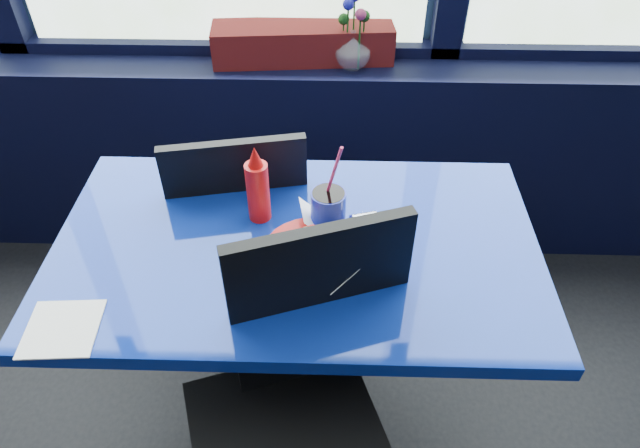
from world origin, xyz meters
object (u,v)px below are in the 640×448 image
Objects in this scene: chair_near_back at (256,224)px; planter_box at (303,43)px; near_table at (298,291)px; chair_near_front at (302,392)px; flower_vase at (353,45)px; food_basket at (324,247)px; ketchup_bottle at (258,188)px; soda_cup at (328,214)px.

chair_near_back is 1.43× the size of planter_box.
chair_near_front is (0.03, -0.29, -0.02)m from near_table.
chair_near_front is at bearing -84.98° from near_table.
chair_near_back is at bearing -120.02° from flower_vase.
food_basket is at bearing 60.78° from chair_near_front.
chair_near_front is 4.42× the size of ketchup_bottle.
chair_near_back is at bearing 103.48° from ketchup_bottle.
ketchup_bottle is (-0.17, 0.15, 0.06)m from food_basket.
chair_near_front is 1.23m from planter_box.
soda_cup reaches higher than chair_near_front.
chair_near_back is at bearing 115.41° from near_table.
flower_vase is at bearing 85.14° from soda_cup.
chair_near_back is 0.51m from food_basket.
flower_vase is 0.82m from soda_cup.
near_table is 1.91× the size of planter_box.
chair_near_back is 3.49× the size of flower_vase.
chair_near_front reaches higher than food_basket.
chair_near_front is 0.64m from chair_near_back.
flower_vase is at bearing 80.07° from near_table.
ketchup_bottle is at bearing 148.51° from food_basket.
soda_cup is (0.23, -0.29, 0.30)m from chair_near_back.
near_table is 5.52× the size of ketchup_bottle.
chair_near_back is at bearing -107.52° from planter_box.
flower_vase is at bearing -131.32° from chair_near_back.
ketchup_bottle is at bearing -108.25° from flower_vase.
food_basket is at bearing -36.03° from near_table.
flower_vase reaches higher than chair_near_front.
ketchup_bottle reaches higher than planter_box.
food_basket is at bearing -89.23° from planter_box.
soda_cup is (0.10, -0.87, -0.04)m from planter_box.
chair_near_back is 3.15× the size of soda_cup.
soda_cup is (0.18, -0.07, -0.02)m from ketchup_bottle.
food_basket is (0.07, -0.05, 0.22)m from near_table.
chair_near_front is 0.42m from soda_cup.
near_table is at bearing 76.12° from chair_near_front.
flower_vase reaches higher than soda_cup.
soda_cup is at bearing -94.86° from flower_vase.
chair_near_front is 0.34m from food_basket.
chair_near_front is 1.19m from flower_vase.
near_table is at bearing -159.56° from soda_cup.
ketchup_bottle is at bearing 92.19° from chair_near_back.
flower_vase is 0.79m from ketchup_bottle.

